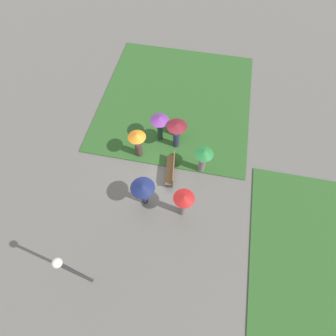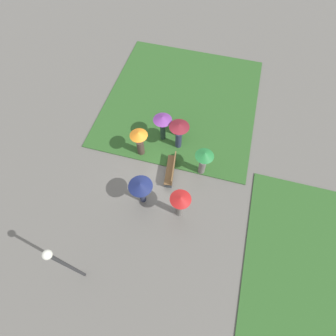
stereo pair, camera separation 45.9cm
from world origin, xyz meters
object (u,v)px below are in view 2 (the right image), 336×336
crowd_person_orange (139,140)px  crowd_person_red (180,202)px  park_bench (171,170)px  lamp_post (63,263)px  crowd_person_purple (163,122)px  crowd_person_green (204,159)px  crowd_person_maroon (179,131)px  trash_bin (180,129)px  crowd_person_navy (141,188)px

crowd_person_orange → crowd_person_red: 4.12m
park_bench → lamp_post: (5.91, -2.39, 2.31)m
crowd_person_purple → crowd_person_red: (4.20, 2.01, -0.05)m
crowd_person_red → crowd_person_green: size_ratio=1.06×
crowd_person_green → lamp_post: bearing=142.3°
crowd_person_purple → crowd_person_maroon: bearing=166.3°
park_bench → crowd_person_maroon: 2.06m
trash_bin → crowd_person_orange: (1.85, -1.77, 0.75)m
trash_bin → crowd_person_orange: crowd_person_orange is taller
lamp_post → crowd_person_purple: bearing=170.7°
trash_bin → crowd_person_red: bearing=13.5°
crowd_person_orange → crowd_person_purple: size_ratio=0.99×
crowd_person_purple → crowd_person_green: bearing=151.3°
crowd_person_navy → crowd_person_purple: size_ratio=0.96×
crowd_person_purple → crowd_person_navy: bearing=94.3°
trash_bin → crowd_person_green: size_ratio=0.48×
lamp_post → crowd_person_navy: size_ratio=2.39×
lamp_post → crowd_person_orange: 6.97m
park_bench → crowd_person_maroon: bearing=175.4°
crowd_person_navy → crowd_person_maroon: (-3.68, 0.91, -0.06)m
crowd_person_navy → crowd_person_orange: (-2.69, -0.97, -0.22)m
park_bench → crowd_person_purple: (-2.16, -1.07, 0.95)m
lamp_post → crowd_person_navy: bearing=161.2°
trash_bin → crowd_person_navy: crowd_person_navy is taller
crowd_person_orange → crowd_person_red: crowd_person_red is taller
crowd_person_orange → crowd_person_purple: bearing=-55.9°
crowd_person_orange → crowd_person_green: size_ratio=1.01×
crowd_person_purple → trash_bin: bearing=-143.8°
crowd_person_navy → crowd_person_green: size_ratio=0.98×
crowd_person_red → crowd_person_purple: bearing=146.1°
crowd_person_navy → crowd_person_green: (-2.37, 2.51, -0.14)m
trash_bin → crowd_person_red: crowd_person_red is taller
lamp_post → crowd_person_green: lamp_post is taller
park_bench → crowd_person_green: size_ratio=1.00×
park_bench → crowd_person_orange: 2.28m
crowd_person_maroon → crowd_person_green: crowd_person_maroon is taller
crowd_person_orange → crowd_person_purple: 1.59m
trash_bin → crowd_person_navy: bearing=-10.0°
lamp_post → crowd_person_purple: 8.29m
crowd_person_orange → crowd_person_maroon: (-0.99, 1.89, 0.16)m
crowd_person_green → crowd_person_red: bearing=160.9°
park_bench → crowd_person_navy: (1.82, -1.00, 0.94)m
crowd_person_purple → crowd_person_red: bearing=118.8°
crowd_person_red → crowd_person_navy: bearing=-156.0°
crowd_person_navy → trash_bin: bearing=159.2°
trash_bin → crowd_person_maroon: bearing=7.5°
crowd_person_navy → crowd_person_red: size_ratio=0.93×
lamp_post → crowd_person_purple: lamp_post is taller
lamp_post → crowd_person_green: size_ratio=2.35×
crowd_person_navy → crowd_person_orange: crowd_person_orange is taller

